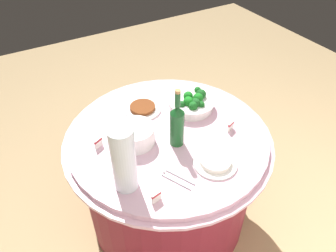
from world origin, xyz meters
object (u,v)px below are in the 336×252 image
object	(u,v)px
label_placard_rear	(156,197)
label_placard_mid	(231,126)
broccoli_bowl	(192,103)
decorative_fruit_vase	(124,163)
food_plate_stir_fry	(143,108)
food_plate_rice	(215,162)
serving_tongs	(177,179)
label_placard_front	(98,143)
plate_stack	(135,135)
wine_bottle	(176,124)

from	to	relation	value
label_placard_rear	label_placard_mid	bearing A→B (deg)	-159.64
broccoli_bowl	decorative_fruit_vase	xyz separation A→B (m)	(0.58, 0.34, 0.10)
broccoli_bowl	label_placard_mid	bearing A→B (deg)	106.08
food_plate_stir_fry	food_plate_rice	bearing A→B (deg)	101.26
serving_tongs	broccoli_bowl	bearing A→B (deg)	-130.36
label_placard_front	broccoli_bowl	bearing A→B (deg)	-176.66
broccoli_bowl	plate_stack	bearing A→B (deg)	12.65
label_placard_front	label_placard_rear	world-z (taller)	same
food_plate_rice	label_placard_front	size ratio (longest dim) A/B	4.00
serving_tongs	label_placard_front	world-z (taller)	label_placard_front
decorative_fruit_vase	label_placard_mid	bearing A→B (deg)	-174.23
food_plate_rice	broccoli_bowl	bearing A→B (deg)	-108.56
decorative_fruit_vase	label_placard_front	xyz separation A→B (m)	(0.02, -0.30, -0.12)
food_plate_stir_fry	serving_tongs	bearing A→B (deg)	79.71
wine_bottle	label_placard_mid	world-z (taller)	wine_bottle
wine_bottle	label_placard_front	world-z (taller)	wine_bottle
label_placard_front	label_placard_mid	xyz separation A→B (m)	(-0.68, 0.24, 0.00)
plate_stack	wine_bottle	world-z (taller)	wine_bottle
broccoli_bowl	wine_bottle	size ratio (longest dim) A/B	0.83
decorative_fruit_vase	label_placard_mid	distance (m)	0.67
label_placard_front	decorative_fruit_vase	bearing A→B (deg)	93.71
broccoli_bowl	label_placard_front	world-z (taller)	broccoli_bowl
broccoli_bowl	plate_stack	world-z (taller)	broccoli_bowl
label_placard_rear	food_plate_stir_fry	bearing A→B (deg)	-111.40
broccoli_bowl	food_plate_stir_fry	size ratio (longest dim) A/B	1.27
label_placard_front	food_plate_rice	bearing A→B (deg)	138.46
wine_bottle	food_plate_stir_fry	xyz separation A→B (m)	(0.03, -0.35, -0.12)
decorative_fruit_vase	food_plate_rice	distance (m)	0.47
food_plate_rice	decorative_fruit_vase	bearing A→B (deg)	-12.71
broccoli_bowl	food_plate_rice	size ratio (longest dim) A/B	1.27
serving_tongs	food_plate_rice	xyz separation A→B (m)	(-0.22, 0.01, 0.01)
broccoli_bowl	decorative_fruit_vase	distance (m)	0.68
broccoli_bowl	plate_stack	xyz separation A→B (m)	(0.42, 0.09, 0.01)
food_plate_stir_fry	label_placard_mid	distance (m)	0.53
plate_stack	wine_bottle	distance (m)	0.23
food_plate_rice	food_plate_stir_fry	bearing A→B (deg)	-78.74
label_placard_rear	decorative_fruit_vase	bearing A→B (deg)	-63.22
food_plate_rice	label_placard_front	distance (m)	0.61
label_placard_mid	label_placard_front	bearing A→B (deg)	-19.27
label_placard_front	label_placard_rear	distance (m)	0.46
plate_stack	food_plate_rice	size ratio (longest dim) A/B	0.95
food_plate_stir_fry	label_placard_front	world-z (taller)	label_placard_front
label_placard_mid	label_placard_rear	world-z (taller)	same
serving_tongs	label_placard_rear	world-z (taller)	label_placard_rear
broccoli_bowl	label_placard_front	xyz separation A→B (m)	(0.60, 0.04, -0.01)
wine_bottle	plate_stack	bearing A→B (deg)	-32.39
wine_bottle	label_placard_rear	world-z (taller)	wine_bottle
label_placard_front	label_placard_mid	distance (m)	0.72
broccoli_bowl	wine_bottle	distance (m)	0.33
label_placard_front	label_placard_rear	bearing A→B (deg)	101.86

